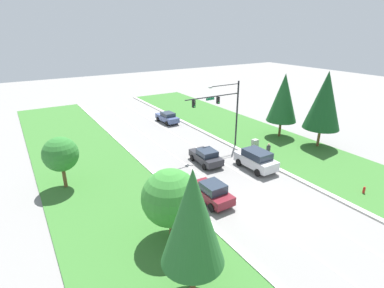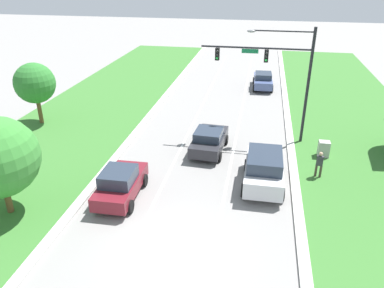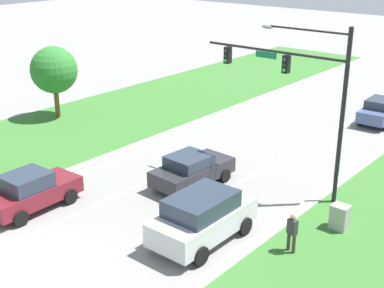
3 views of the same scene
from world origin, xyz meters
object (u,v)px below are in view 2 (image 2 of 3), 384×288
(slate_blue_sedan, at_px, (263,80))
(silver_suv, at_px, (264,169))
(utility_cabinet, at_px, (324,149))
(pedestrian, at_px, (319,164))
(traffic_signal_mast, at_px, (278,68))
(charcoal_sedan, at_px, (209,140))
(burgundy_sedan, at_px, (120,183))
(oak_near_left_tree, at_px, (35,83))

(slate_blue_sedan, bearing_deg, silver_suv, -91.40)
(slate_blue_sedan, relative_size, utility_cabinet, 4.07)
(silver_suv, xyz_separation_m, pedestrian, (3.17, 1.43, -0.12))
(utility_cabinet, bearing_deg, pedestrian, -102.70)
(traffic_signal_mast, bearing_deg, pedestrian, -61.48)
(charcoal_sedan, relative_size, burgundy_sedan, 1.02)
(burgundy_sedan, xyz_separation_m, utility_cabinet, (11.30, 6.97, -0.31))
(silver_suv, relative_size, burgundy_sedan, 1.08)
(traffic_signal_mast, bearing_deg, utility_cabinet, -32.67)
(silver_suv, height_order, utility_cabinet, silver_suv)
(burgundy_sedan, xyz_separation_m, oak_near_left_tree, (-10.00, 8.91, 2.41))
(pedestrian, relative_size, oak_near_left_tree, 0.35)
(silver_suv, xyz_separation_m, utility_cabinet, (3.81, 4.24, -0.49))
(pedestrian, distance_m, oak_near_left_tree, 21.33)
(slate_blue_sedan, distance_m, utility_cabinet, 15.52)
(oak_near_left_tree, bearing_deg, pedestrian, -12.98)
(pedestrian, xyz_separation_m, oak_near_left_tree, (-20.66, 4.76, 2.34))
(burgundy_sedan, bearing_deg, pedestrian, 19.99)
(charcoal_sedan, bearing_deg, slate_blue_sedan, 81.25)
(charcoal_sedan, relative_size, slate_blue_sedan, 0.96)
(traffic_signal_mast, xyz_separation_m, oak_near_left_tree, (-17.97, -0.19, -1.98))
(silver_suv, distance_m, charcoal_sedan, 5.23)
(slate_blue_sedan, xyz_separation_m, utility_cabinet, (4.16, -14.95, -0.28))
(traffic_signal_mast, relative_size, burgundy_sedan, 1.85)
(slate_blue_sedan, relative_size, oak_near_left_tree, 0.94)
(slate_blue_sedan, bearing_deg, burgundy_sedan, -110.49)
(slate_blue_sedan, bearing_deg, charcoal_sedan, -104.52)
(traffic_signal_mast, xyz_separation_m, slate_blue_sedan, (-0.84, 12.81, -4.43))
(traffic_signal_mast, height_order, burgundy_sedan, traffic_signal_mast)
(charcoal_sedan, xyz_separation_m, slate_blue_sedan, (3.30, 15.45, 0.02))
(traffic_signal_mast, xyz_separation_m, silver_suv, (-0.48, -6.37, -4.21))
(burgundy_sedan, bearing_deg, slate_blue_sedan, 70.69)
(traffic_signal_mast, height_order, oak_near_left_tree, traffic_signal_mast)
(traffic_signal_mast, xyz_separation_m, burgundy_sedan, (-7.97, -9.10, -4.39))
(slate_blue_sedan, bearing_deg, traffic_signal_mast, -88.71)
(silver_suv, xyz_separation_m, charcoal_sedan, (-3.66, 3.74, -0.24))
(charcoal_sedan, relative_size, pedestrian, 2.58)
(traffic_signal_mast, height_order, charcoal_sedan, traffic_signal_mast)
(silver_suv, height_order, slate_blue_sedan, silver_suv)
(traffic_signal_mast, distance_m, burgundy_sedan, 12.87)
(burgundy_sedan, bearing_deg, silver_suv, 18.71)
(utility_cabinet, bearing_deg, slate_blue_sedan, 105.56)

